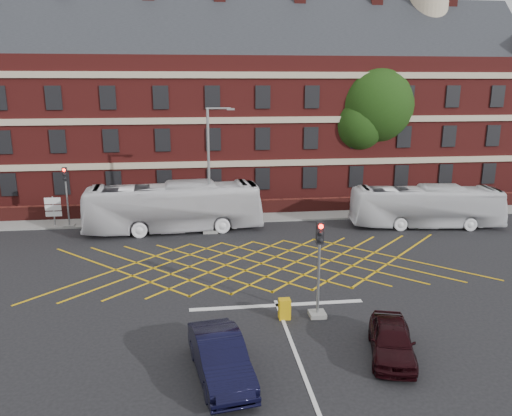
{
  "coord_description": "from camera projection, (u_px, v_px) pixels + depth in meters",
  "views": [
    {
      "loc": [
        -3.57,
        -24.25,
        9.88
      ],
      "look_at": [
        -0.35,
        1.5,
        3.37
      ],
      "focal_mm": 35.0,
      "sensor_mm": 36.0,
      "label": 1
    }
  ],
  "objects": [
    {
      "name": "utility_cabinet",
      "position": [
        284.0,
        309.0,
        21.45
      ],
      "size": [
        0.5,
        0.41,
        0.89
      ],
      "primitive_type": "cube",
      "color": "#C5970B",
      "rests_on": "ground"
    },
    {
      "name": "boundary_wall",
      "position": [
        242.0,
        207.0,
        38.55
      ],
      "size": [
        56.0,
        0.5,
        1.1
      ],
      "primitive_type": "cube",
      "color": "#511815",
      "rests_on": "ground"
    },
    {
      "name": "stop_line",
      "position": [
        277.0,
        305.0,
        22.81
      ],
      "size": [
        8.0,
        0.3,
        0.02
      ],
      "primitive_type": "cube",
      "color": "silver",
      "rests_on": "ground"
    },
    {
      "name": "box_junction_hatching",
      "position": [
        261.0,
        263.0,
        28.1
      ],
      "size": [
        8.22,
        8.22,
        0.02
      ],
      "primitive_type": "cube",
      "rotation": [
        0.0,
        0.0,
        0.79
      ],
      "color": "#CC990C",
      "rests_on": "ground"
    },
    {
      "name": "centre_line",
      "position": [
        309.0,
        389.0,
        16.55
      ],
      "size": [
        0.15,
        14.0,
        0.02
      ],
      "primitive_type": "cube",
      "color": "silver",
      "rests_on": "ground"
    },
    {
      "name": "far_pavement",
      "position": [
        243.0,
        217.0,
        37.71
      ],
      "size": [
        60.0,
        3.0,
        0.12
      ],
      "primitive_type": "cube",
      "color": "slate",
      "rests_on": "ground"
    },
    {
      "name": "traffic_light_far",
      "position": [
        68.0,
        203.0,
        34.71
      ],
      "size": [
        0.7,
        0.7,
        4.27
      ],
      "color": "slate",
      "rests_on": "ground"
    },
    {
      "name": "direction_signs",
      "position": [
        53.0,
        208.0,
        34.94
      ],
      "size": [
        1.1,
        0.16,
        2.2
      ],
      "color": "gray",
      "rests_on": "ground"
    },
    {
      "name": "deciduous_tree",
      "position": [
        372.0,
        111.0,
        42.77
      ],
      "size": [
        7.32,
        6.91,
        11.54
      ],
      "color": "black",
      "rests_on": "ground"
    },
    {
      "name": "bus_left",
      "position": [
        174.0,
        207.0,
        34.01
      ],
      "size": [
        12.16,
        3.63,
        3.34
      ],
      "primitive_type": "imported",
      "rotation": [
        0.0,
        0.0,
        1.64
      ],
      "color": "silver",
      "rests_on": "ground"
    },
    {
      "name": "street_lamp",
      "position": [
        210.0,
        192.0,
        33.38
      ],
      "size": [
        2.25,
        1.0,
        8.35
      ],
      "color": "slate",
      "rests_on": "ground"
    },
    {
      "name": "ground",
      "position": [
        266.0,
        277.0,
        26.18
      ],
      "size": [
        120.0,
        120.0,
        0.0
      ],
      "primitive_type": "plane",
      "color": "black",
      "rests_on": "ground"
    },
    {
      "name": "car_navy",
      "position": [
        220.0,
        357.0,
        17.08
      ],
      "size": [
        2.3,
        4.75,
        1.5
      ],
      "primitive_type": "imported",
      "rotation": [
        0.0,
        0.0,
        0.16
      ],
      "color": "black",
      "rests_on": "ground"
    },
    {
      "name": "car_maroon",
      "position": [
        392.0,
        340.0,
        18.42
      ],
      "size": [
        2.59,
        4.16,
        1.32
      ],
      "primitive_type": "imported",
      "rotation": [
        0.0,
        0.0,
        -0.29
      ],
      "color": "black",
      "rests_on": "ground"
    },
    {
      "name": "traffic_light_near",
      "position": [
        318.0,
        279.0,
        21.3
      ],
      "size": [
        0.7,
        0.7,
        4.27
      ],
      "color": "slate",
      "rests_on": "ground"
    },
    {
      "name": "bus_right",
      "position": [
        426.0,
        206.0,
        35.03
      ],
      "size": [
        10.71,
        3.78,
        2.92
      ],
      "primitive_type": "imported",
      "rotation": [
        0.0,
        0.0,
        1.44
      ],
      "color": "silver",
      "rests_on": "ground"
    },
    {
      "name": "victorian_building",
      "position": [
        235.0,
        106.0,
        45.47
      ],
      "size": [
        51.0,
        12.17,
        20.4
      ],
      "color": "maroon",
      "rests_on": "ground"
    }
  ]
}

